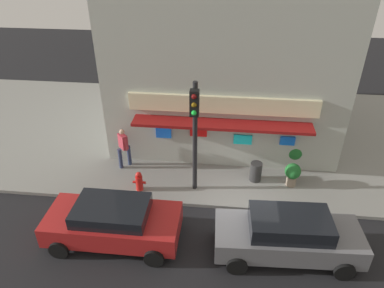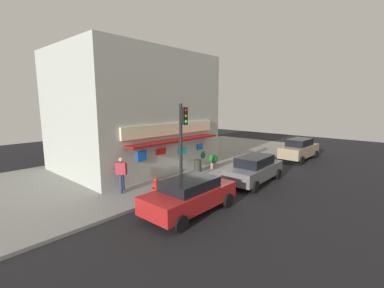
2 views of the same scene
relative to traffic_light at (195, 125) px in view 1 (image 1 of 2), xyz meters
The scene contains 11 objects.
ground_plane 3.66m from the traffic_light, 25.65° to the right, with size 50.94×50.94×0.00m, color black.
sidewalk 5.91m from the traffic_light, 69.19° to the left, with size 33.96×11.28×0.14m, color gray.
corner_building 5.76m from the traffic_light, 80.54° to the left, with size 9.93×8.44×7.89m.
traffic_light is the anchor object (origin of this frame).
fire_hydrant 3.33m from the traffic_light, behind, with size 0.52×0.28×0.83m.
trash_can 3.60m from the traffic_light, 20.55° to the left, with size 0.48×0.48×0.82m, color #2D2D2D.
pedestrian 3.91m from the traffic_light, 157.45° to the left, with size 0.53×0.51×1.82m.
potted_plant_by_doorway 4.55m from the traffic_light, 10.56° to the left, with size 0.64×0.64×1.00m.
potted_plant_by_window 5.10m from the traffic_light, 27.32° to the left, with size 0.80×0.80×1.17m.
parked_car_red 4.31m from the traffic_light, 131.40° to the right, with size 4.40×2.11×1.49m.
parked_car_grey 4.82m from the traffic_light, 40.80° to the right, with size 4.64×2.09×1.60m.
Camera 1 is at (-0.72, -10.24, 9.15)m, focal length 33.42 mm.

